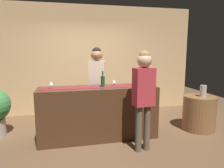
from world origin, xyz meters
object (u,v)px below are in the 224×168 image
Objects in this scene: round_side_table at (199,113)px; bartender at (97,78)px; vase_on_side_table at (203,91)px; wine_bottle_amber at (145,80)px; customer_sipping at (144,90)px; wine_glass_near_customer at (114,81)px; wine_glass_mid_counter at (137,81)px; wine_bottle_green at (103,81)px; wine_glass_far_end at (51,83)px.

bartender is at bearing 163.56° from round_side_table.
round_side_table is at bearing 123.32° from vase_on_side_table.
vase_on_side_table is at bearing 176.47° from bartender.
wine_bottle_amber is 0.41× the size of round_side_table.
customer_sipping reaches higher than round_side_table.
wine_glass_near_customer and wine_glass_mid_counter have the same top height.
bartender is at bearing 143.52° from wine_bottle_amber.
customer_sipping is at bearing -49.23° from wine_bottle_green.
bartender is (-0.67, 0.67, -0.01)m from wine_glass_mid_counter.
customer_sipping reaches higher than wine_bottle_green.
wine_bottle_green reaches higher than wine_glass_near_customer.
customer_sipping reaches higher than vase_on_side_table.
vase_on_side_table is (1.57, 0.59, -0.19)m from customer_sipping.
wine_glass_mid_counter is at bearing -3.18° from wine_glass_far_end.
customer_sipping is (0.35, -0.65, -0.07)m from wine_glass_near_customer.
round_side_table is at bearing -0.77° from wine_glass_far_end.
wine_bottle_green is at bearing -1.22° from wine_glass_far_end.
bartender is 2.39× the size of round_side_table.
bartender reaches higher than vase_on_side_table.
wine_glass_mid_counter is (-0.19, -0.04, -0.01)m from wine_bottle_amber.
wine_bottle_amber is at bearing 58.30° from customer_sipping.
wine_glass_mid_counter is 0.95m from bartender.
wine_glass_far_end is 3.09m from vase_on_side_table.
wine_bottle_green is 0.18× the size of customer_sipping.
wine_bottle_amber is 1.00× the size of wine_bottle_green.
round_side_table is (1.54, 0.64, -0.68)m from customer_sipping.
wine_bottle_green is at bearing 105.32° from bartender.
round_side_table is 3.08× the size of vase_on_side_table.
wine_bottle_amber is 0.17× the size of bartender.
wine_bottle_amber is at bearing -2.33° from wine_glass_near_customer.
round_side_table is at bearing 0.43° from wine_bottle_amber.
wine_bottle_green reaches higher than wine_glass_mid_counter.
bartender reaches higher than customer_sipping.
bartender is 2.33m from round_side_table.
wine_glass_near_customer is at bearing -1.29° from wine_bottle_green.
wine_glass_far_end is at bearing 176.82° from wine_glass_mid_counter.
wine_bottle_green is 0.41× the size of round_side_table.
bartender is 7.38× the size of vase_on_side_table.
wine_glass_near_customer is 0.74m from customer_sipping.
wine_glass_near_customer is (-0.62, 0.03, -0.01)m from wine_bottle_amber.
round_side_table is (2.10, -0.02, -0.76)m from wine_bottle_green.
wine_glass_mid_counter is at bearing -178.10° from round_side_table.
wine_bottle_amber is at bearing -2.06° from wine_bottle_green.
wine_glass_near_customer is at bearing 177.67° from wine_bottle_amber.
bartender is at bearing 162.69° from vase_on_side_table.
wine_bottle_amber is 0.84m from wine_bottle_green.
wine_bottle_amber reaches higher than wine_glass_near_customer.
wine_glass_far_end reaches higher than round_side_table.
wine_glass_mid_counter is at bearing -179.85° from vase_on_side_table.
wine_bottle_amber is 0.18× the size of customer_sipping.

